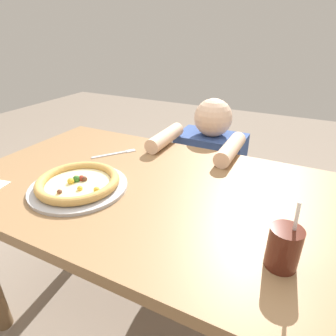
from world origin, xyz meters
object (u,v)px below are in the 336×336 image
Objects in this scene: drink_cup_colored at (284,247)px; diner_seated at (208,186)px; pizza_near at (78,184)px; fork at (116,153)px.

diner_seated is at bearing 119.04° from drink_cup_colored.
fork is (-0.06, 0.31, -0.02)m from pizza_near.
diner_seated reaches higher than pizza_near.
drink_cup_colored is at bearing -26.44° from fork.
pizza_near reaches higher than fork.
drink_cup_colored is 0.98m from diner_seated.
diner_seated is at bearing 71.75° from pizza_near.
diner_seated is at bearing 54.21° from fork.
diner_seated is (0.31, 0.42, -0.31)m from fork.
pizza_near is 1.99× the size of fork.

